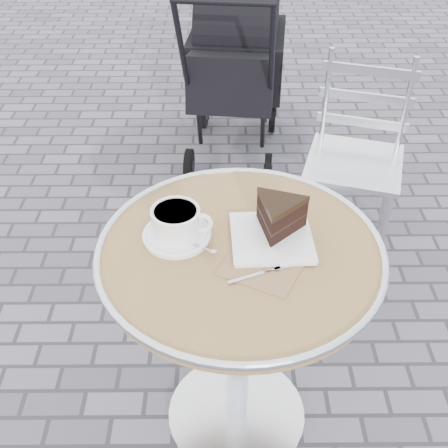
{
  "coord_description": "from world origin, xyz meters",
  "views": [
    {
      "loc": [
        -0.05,
        -1.04,
        1.64
      ],
      "look_at": [
        -0.04,
        0.04,
        0.78
      ],
      "focal_mm": 45.0,
      "sensor_mm": 36.0,
      "label": 1
    }
  ],
  "objects_px": {
    "cafe_table": "(239,296)",
    "baby_stroller": "(235,72)",
    "cappuccino_set": "(177,226)",
    "cake_plate_set": "(277,221)",
    "bistro_chair": "(360,134)"
  },
  "relations": [
    {
      "from": "baby_stroller",
      "to": "cake_plate_set",
      "type": "bearing_deg",
      "value": -81.29
    },
    {
      "from": "cappuccino_set",
      "to": "bistro_chair",
      "type": "relative_size",
      "value": 0.22
    },
    {
      "from": "cake_plate_set",
      "to": "bistro_chair",
      "type": "xyz_separation_m",
      "value": [
        0.42,
        0.9,
        -0.27
      ]
    },
    {
      "from": "cafe_table",
      "to": "cake_plate_set",
      "type": "relative_size",
      "value": 2.31
    },
    {
      "from": "cappuccino_set",
      "to": "baby_stroller",
      "type": "xyz_separation_m",
      "value": [
        0.19,
        1.66,
        -0.32
      ]
    },
    {
      "from": "cappuccino_set",
      "to": "bistro_chair",
      "type": "xyz_separation_m",
      "value": [
        0.67,
        0.9,
        -0.26
      ]
    },
    {
      "from": "cake_plate_set",
      "to": "bistro_chair",
      "type": "relative_size",
      "value": 0.39
    },
    {
      "from": "cafe_table",
      "to": "baby_stroller",
      "type": "xyz_separation_m",
      "value": [
        0.03,
        1.7,
        -0.12
      ]
    },
    {
      "from": "baby_stroller",
      "to": "cappuccino_set",
      "type": "bearing_deg",
      "value": -89.82
    },
    {
      "from": "cappuccino_set",
      "to": "baby_stroller",
      "type": "bearing_deg",
      "value": 85.36
    },
    {
      "from": "cafe_table",
      "to": "bistro_chair",
      "type": "xyz_separation_m",
      "value": [
        0.51,
        0.95,
        -0.06
      ]
    },
    {
      "from": "cappuccino_set",
      "to": "cake_plate_set",
      "type": "bearing_deg",
      "value": 2.76
    },
    {
      "from": "cafe_table",
      "to": "baby_stroller",
      "type": "height_order",
      "value": "baby_stroller"
    },
    {
      "from": "cappuccino_set",
      "to": "cake_plate_set",
      "type": "xyz_separation_m",
      "value": [
        0.25,
        0.0,
        0.01
      ]
    },
    {
      "from": "cappuccino_set",
      "to": "baby_stroller",
      "type": "height_order",
      "value": "baby_stroller"
    }
  ]
}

